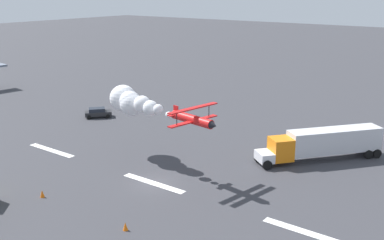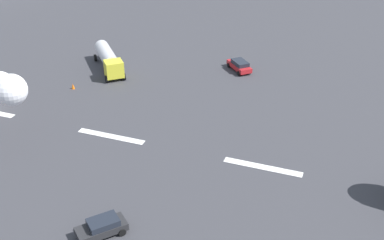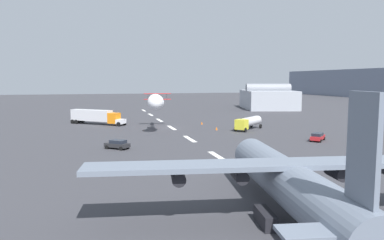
% 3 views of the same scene
% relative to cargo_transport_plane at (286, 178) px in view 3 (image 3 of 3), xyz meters
% --- Properties ---
extents(ground_plane, '(440.00, 440.00, 0.00)m').
position_rel_cargo_transport_plane_xyz_m(ground_plane, '(-58.48, 2.31, -3.22)').
color(ground_plane, '#38383D').
rests_on(ground_plane, ground).
extents(runway_stripe_0, '(8.00, 0.90, 0.01)m').
position_rel_cargo_transport_plane_xyz_m(runway_stripe_0, '(-110.02, 2.31, -3.22)').
color(runway_stripe_0, white).
rests_on(runway_stripe_0, ground).
extents(runway_stripe_1, '(8.00, 0.90, 0.01)m').
position_rel_cargo_transport_plane_xyz_m(runway_stripe_1, '(-92.84, 2.31, -3.22)').
color(runway_stripe_1, white).
rests_on(runway_stripe_1, ground).
extents(runway_stripe_2, '(8.00, 0.90, 0.01)m').
position_rel_cargo_transport_plane_xyz_m(runway_stripe_2, '(-75.66, 2.31, -3.22)').
color(runway_stripe_2, white).
rests_on(runway_stripe_2, ground).
extents(runway_stripe_3, '(8.00, 0.90, 0.01)m').
position_rel_cargo_transport_plane_xyz_m(runway_stripe_3, '(-58.48, 2.31, -3.22)').
color(runway_stripe_3, white).
rests_on(runway_stripe_3, ground).
extents(runway_stripe_4, '(8.00, 0.90, 0.01)m').
position_rel_cargo_transport_plane_xyz_m(runway_stripe_4, '(-41.29, 2.31, -3.22)').
color(runway_stripe_4, white).
rests_on(runway_stripe_4, ground).
extents(runway_stripe_5, '(8.00, 0.90, 0.01)m').
position_rel_cargo_transport_plane_xyz_m(runway_stripe_5, '(-24.11, 2.31, -3.22)').
color(runway_stripe_5, white).
rests_on(runway_stripe_5, ground).
extents(cargo_transport_plane, '(25.64, 33.19, 10.85)m').
position_rel_cargo_transport_plane_xyz_m(cargo_transport_plane, '(0.00, 0.00, 0.00)').
color(cargo_transport_plane, slate).
rests_on(cargo_transport_plane, ground).
extents(stunt_biplane_red, '(17.49, 7.44, 3.28)m').
position_rel_cargo_transport_plane_xyz_m(stunt_biplane_red, '(-51.55, -2.38, 3.58)').
color(stunt_biplane_red, red).
extents(semi_truck_orange, '(11.81, 13.90, 3.70)m').
position_rel_cargo_transport_plane_xyz_m(semi_truck_orange, '(-70.09, -15.12, -1.08)').
color(semi_truck_orange, silver).
rests_on(semi_truck_orange, ground).
extents(fuel_tanker_truck, '(8.09, 8.76, 2.90)m').
position_rel_cargo_transport_plane_xyz_m(fuel_tanker_truck, '(-50.45, 18.62, -1.47)').
color(fuel_tanker_truck, yellow).
rests_on(fuel_tanker_truck, ground).
extents(followme_car_yellow, '(4.06, 4.30, 1.52)m').
position_rel_cargo_transport_plane_xyz_m(followme_car_yellow, '(-34.32, -11.89, -2.41)').
color(followme_car_yellow, '#262628').
rests_on(followme_car_yellow, ground).
extents(airport_staff_sedan, '(4.41, 4.52, 1.52)m').
position_rel_cargo_transport_plane_xyz_m(airport_staff_sedan, '(-32.85, 24.99, -2.41)').
color(airport_staff_sedan, '#B21E23').
rests_on(airport_staff_sedan, ground).
extents(hangar_building, '(29.30, 23.73, 9.89)m').
position_rel_cargo_transport_plane_xyz_m(hangar_building, '(-106.03, 51.13, 0.65)').
color(hangar_building, '#9EA3AD').
rests_on(hangar_building, ground).
extents(traffic_cone_near, '(0.44, 0.44, 0.75)m').
position_rel_cargo_transport_plane_xyz_m(traffic_cone_near, '(-63.07, 11.17, -2.85)').
color(traffic_cone_near, orange).
rests_on(traffic_cone_near, ground).
extents(traffic_cone_far, '(0.44, 0.44, 0.75)m').
position_rel_cargo_transport_plane_xyz_m(traffic_cone_far, '(-51.92, 11.40, -2.85)').
color(traffic_cone_far, orange).
rests_on(traffic_cone_far, ground).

